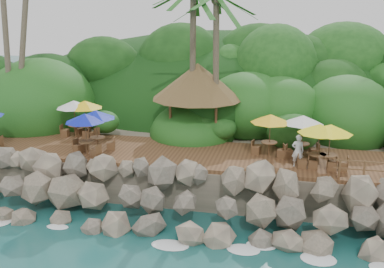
# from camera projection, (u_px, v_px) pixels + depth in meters

# --- Properties ---
(ground) EXTENTS (140.00, 140.00, 0.00)m
(ground) POSITION_uv_depth(u_px,v_px,m) (163.00, 243.00, 19.86)
(ground) COLOR #19514F
(ground) RESTS_ON ground
(land_base) EXTENTS (32.00, 25.20, 2.10)m
(land_base) POSITION_uv_depth(u_px,v_px,m) (219.00, 128.00, 34.60)
(land_base) COLOR gray
(land_base) RESTS_ON ground
(jungle_hill) EXTENTS (44.80, 28.00, 15.40)m
(jungle_hill) POSITION_uv_depth(u_px,v_px,m) (231.00, 119.00, 41.93)
(jungle_hill) COLOR #143811
(jungle_hill) RESTS_ON ground
(seawall) EXTENTS (29.00, 4.00, 2.30)m
(seawall) POSITION_uv_depth(u_px,v_px,m) (174.00, 201.00, 21.42)
(seawall) COLOR gray
(seawall) RESTS_ON ground
(terrace) EXTENTS (26.00, 5.00, 0.20)m
(terrace) POSITION_uv_depth(u_px,v_px,m) (192.00, 154.00, 24.89)
(terrace) COLOR brown
(terrace) RESTS_ON land_base
(jungle_foliage) EXTENTS (44.00, 16.00, 12.00)m
(jungle_foliage) POSITION_uv_depth(u_px,v_px,m) (217.00, 145.00, 33.95)
(jungle_foliage) COLOR #143811
(jungle_foliage) RESTS_ON ground
(foam_line) EXTENTS (25.20, 0.80, 0.06)m
(foam_line) POSITION_uv_depth(u_px,v_px,m) (165.00, 239.00, 20.13)
(foam_line) COLOR white
(foam_line) RESTS_ON ground
(palapa) EXTENTS (5.71, 5.71, 4.60)m
(palapa) POSITION_uv_depth(u_px,v_px,m) (198.00, 81.00, 27.23)
(palapa) COLOR brown
(palapa) RESTS_ON ground
(dining_clusters) EXTENTS (25.77, 5.37, 2.35)m
(dining_clusters) POSITION_uv_depth(u_px,v_px,m) (188.00, 120.00, 24.05)
(dining_clusters) COLOR brown
(dining_clusters) RESTS_ON terrace
(waiter) EXTENTS (0.65, 0.45, 1.70)m
(waiter) POSITION_uv_depth(u_px,v_px,m) (298.00, 151.00, 22.48)
(waiter) COLOR white
(waiter) RESTS_ON terrace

